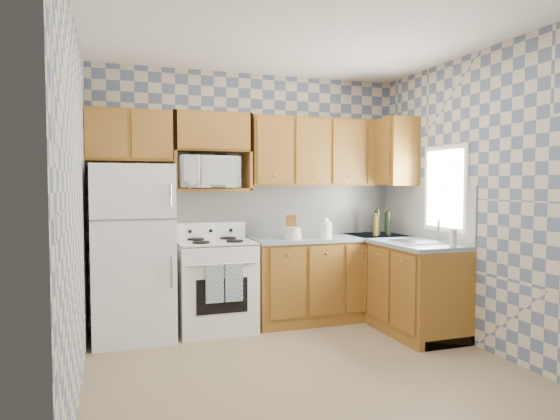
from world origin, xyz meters
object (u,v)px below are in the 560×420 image
object	(u,v)px
microwave	(206,172)
electric_kettle	(326,230)
refrigerator	(133,252)
stove_body	(215,286)

from	to	relation	value
microwave	electric_kettle	bearing A→B (deg)	-25.59
refrigerator	stove_body	size ratio (longest dim) A/B	1.87
refrigerator	microwave	size ratio (longest dim) A/B	2.78
refrigerator	microwave	bearing A→B (deg)	12.50
microwave	electric_kettle	size ratio (longest dim) A/B	3.57
refrigerator	electric_kettle	size ratio (longest dim) A/B	9.93
refrigerator	microwave	xyz separation A→B (m)	(0.74, 0.16, 0.78)
stove_body	microwave	size ratio (longest dim) A/B	1.49
refrigerator	microwave	world-z (taller)	microwave
stove_body	electric_kettle	distance (m)	1.30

